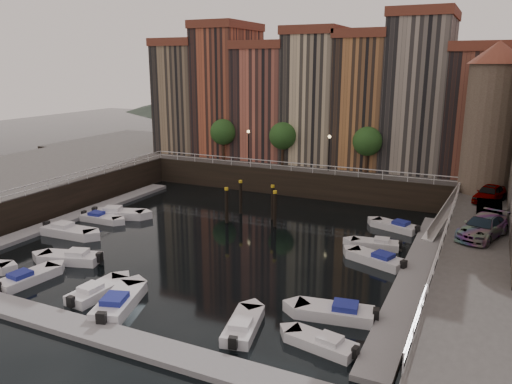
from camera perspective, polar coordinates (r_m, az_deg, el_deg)
The scene contains 29 objects.
ground at distance 43.72m, azimuth -3.75°, elevation -5.38°, with size 200.00×200.00×0.00m, color black.
quay_far at distance 66.42m, azimuth 7.17°, elevation 2.77°, with size 80.00×20.00×3.00m, color black.
dock_left at distance 52.45m, azimuth -19.99°, elevation -2.65°, with size 2.00×28.00×0.35m, color gray.
dock_right at distance 38.02m, azimuth 17.62°, elevation -8.91°, with size 2.00×28.00×0.35m, color gray.
dock_near at distance 31.24m, azimuth -19.54°, elevation -14.39°, with size 30.00×2.00×0.35m, color gray.
mountains at distance 147.19m, azimuth 18.48°, elevation 11.04°, with size 145.00×100.00×18.00m.
far_terrace at distance 61.83m, azimuth 9.67°, elevation 10.67°, with size 48.70×10.30×17.50m.
corner_tower at distance 50.58m, azimuth 25.33°, elevation 7.84°, with size 5.20×5.20×13.80m.
promenade_trees at distance 58.76m, azimuth 3.67°, elevation 6.37°, with size 21.20×3.20×5.20m.
street_lamps at distance 57.82m, azimuth 3.60°, elevation 5.55°, with size 10.36×0.36×4.18m.
railings at distance 46.78m, azimuth -0.92°, elevation 0.82°, with size 36.08×34.04×0.52m.
gangway at distance 47.75m, azimuth 20.73°, elevation -2.18°, with size 2.78×8.32×3.73m.
mooring_pilings at distance 48.21m, azimuth -0.30°, elevation -1.39°, with size 5.17×3.63×3.78m.
boat_left_1 at distance 47.39m, azimuth -20.69°, elevation -4.21°, with size 5.29×2.13×1.20m.
boat_left_2 at distance 50.54m, azimuth -17.36°, elevation -2.87°, with size 4.33×1.70×0.99m.
boat_left_3 at distance 51.31m, azimuth -15.47°, elevation -2.40°, with size 5.28×3.37×1.19m.
boat_right_0 at distance 28.08m, azimuth 7.63°, elevation -16.76°, with size 4.18×2.20×0.94m.
boat_right_1 at distance 31.07m, azimuth 9.19°, elevation -13.42°, with size 5.04×2.48×1.13m.
boat_right_2 at distance 39.42m, azimuth 13.70°, elevation -7.48°, with size 4.78×3.14×1.08m.
boat_right_3 at distance 42.72m, azimuth 13.59°, elevation -5.81°, with size 4.18×1.96×0.94m.
boat_right_4 at distance 47.63m, azimuth 15.72°, elevation -3.79°, with size 4.55×2.86×1.02m.
boat_near_0 at distance 38.62m, azimuth -24.69°, elevation -8.93°, with size 2.14×4.65×1.05m.
boat_near_1 at distance 34.95m, azimuth -17.76°, elevation -10.73°, with size 1.88×4.57×1.04m.
boat_near_2 at distance 32.90m, azimuth -15.42°, elevation -12.08°, with size 3.28×5.34×1.20m.
boat_near_3 at distance 29.35m, azimuth -1.51°, elevation -15.09°, with size 2.45×4.55×1.02m.
car_a at distance 47.96m, azimuth 25.11°, elevation -0.26°, with size 1.80×4.48×1.53m, color gray.
car_b at distance 41.99m, azimuth 25.07°, elevation -2.16°, with size 1.67×4.80×1.58m, color gray.
car_c at distance 38.02m, azimuth 24.48°, elevation -3.77°, with size 2.17×5.34×1.55m, color gray.
boat_extra_349 at distance 41.07m, azimuth -20.30°, elevation -7.07°, with size 4.98×3.02×1.12m.
Camera 1 is at (20.14, -35.87, 14.81)m, focal length 35.00 mm.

